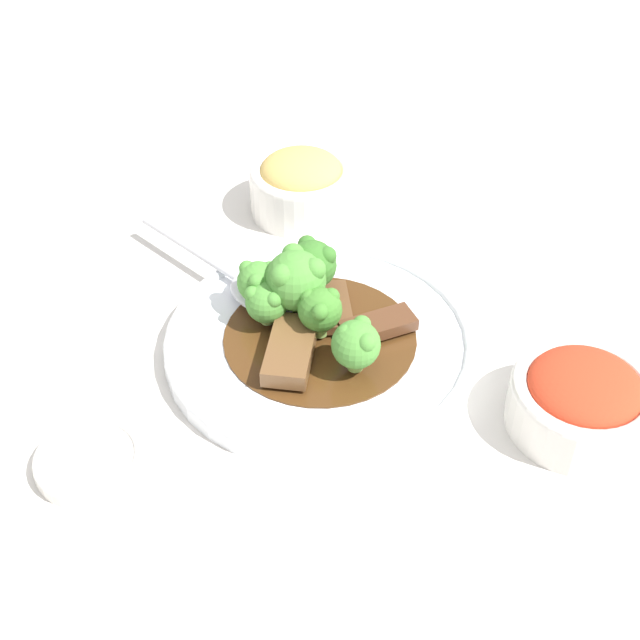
{
  "coord_description": "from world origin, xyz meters",
  "views": [
    {
      "loc": [
        -0.24,
        -0.48,
        0.51
      ],
      "look_at": [
        0.0,
        0.0,
        0.03
      ],
      "focal_mm": 50.0,
      "sensor_mm": 36.0,
      "label": 1
    }
  ],
  "objects_px": {
    "side_bowl_kimchi": "(582,399)",
    "sauce_dish": "(88,460)",
    "beef_strip_0": "(333,307)",
    "side_bowl_appetizer": "(301,184)",
    "main_plate": "(320,342)",
    "beef_strip_2": "(378,325)",
    "beef_strip_1": "(291,350)",
    "broccoli_floret_3": "(321,312)",
    "serving_spoon": "(256,287)",
    "broccoli_floret_1": "(267,301)",
    "broccoli_floret_0": "(258,282)",
    "broccoli_floret_4": "(356,344)",
    "broccoli_floret_5": "(296,279)",
    "broccoli_floret_2": "(312,264)"
  },
  "relations": [
    {
      "from": "side_bowl_kimchi",
      "to": "sauce_dish",
      "type": "height_order",
      "value": "side_bowl_kimchi"
    },
    {
      "from": "beef_strip_0",
      "to": "side_bowl_appetizer",
      "type": "xyz_separation_m",
      "value": [
        0.05,
        0.17,
        0.01
      ]
    },
    {
      "from": "main_plate",
      "to": "beef_strip_2",
      "type": "bearing_deg",
      "value": -21.64
    },
    {
      "from": "beef_strip_1",
      "to": "sauce_dish",
      "type": "height_order",
      "value": "beef_strip_1"
    },
    {
      "from": "main_plate",
      "to": "beef_strip_1",
      "type": "xyz_separation_m",
      "value": [
        -0.03,
        -0.01,
        0.02
      ]
    },
    {
      "from": "main_plate",
      "to": "broccoli_floret_3",
      "type": "distance_m",
      "value": 0.04
    },
    {
      "from": "broccoli_floret_3",
      "to": "serving_spoon",
      "type": "relative_size",
      "value": 0.22
    },
    {
      "from": "broccoli_floret_1",
      "to": "main_plate",
      "type": "bearing_deg",
      "value": -46.54
    },
    {
      "from": "beef_strip_1",
      "to": "broccoli_floret_1",
      "type": "relative_size",
      "value": 2.09
    },
    {
      "from": "beef_strip_0",
      "to": "sauce_dish",
      "type": "xyz_separation_m",
      "value": [
        -0.23,
        -0.06,
        -0.02
      ]
    },
    {
      "from": "main_plate",
      "to": "beef_strip_0",
      "type": "height_order",
      "value": "beef_strip_0"
    },
    {
      "from": "main_plate",
      "to": "broccoli_floret_1",
      "type": "xyz_separation_m",
      "value": [
        -0.03,
        0.03,
        0.03
      ]
    },
    {
      "from": "broccoli_floret_1",
      "to": "side_bowl_kimchi",
      "type": "bearing_deg",
      "value": -48.95
    },
    {
      "from": "beef_strip_2",
      "to": "broccoli_floret_0",
      "type": "bearing_deg",
      "value": 136.41
    },
    {
      "from": "serving_spoon",
      "to": "broccoli_floret_4",
      "type": "bearing_deg",
      "value": -74.86
    },
    {
      "from": "beef_strip_0",
      "to": "side_bowl_appetizer",
      "type": "distance_m",
      "value": 0.18
    },
    {
      "from": "broccoli_floret_3",
      "to": "side_bowl_kimchi",
      "type": "relative_size",
      "value": 0.41
    },
    {
      "from": "beef_strip_2",
      "to": "beef_strip_1",
      "type": "bearing_deg",
      "value": 177.17
    },
    {
      "from": "side_bowl_appetizer",
      "to": "broccoli_floret_0",
      "type": "bearing_deg",
      "value": -127.58
    },
    {
      "from": "broccoli_floret_4",
      "to": "sauce_dish",
      "type": "xyz_separation_m",
      "value": [
        -0.21,
        0.01,
        -0.04
      ]
    },
    {
      "from": "broccoli_floret_0",
      "to": "broccoli_floret_4",
      "type": "distance_m",
      "value": 0.11
    },
    {
      "from": "broccoli_floret_5",
      "to": "side_bowl_appetizer",
      "type": "distance_m",
      "value": 0.18
    },
    {
      "from": "broccoli_floret_5",
      "to": "beef_strip_2",
      "type": "bearing_deg",
      "value": -45.46
    },
    {
      "from": "broccoli_floret_2",
      "to": "side_bowl_kimchi",
      "type": "bearing_deg",
      "value": -60.17
    },
    {
      "from": "beef_strip_1",
      "to": "broccoli_floret_3",
      "type": "distance_m",
      "value": 0.04
    },
    {
      "from": "broccoli_floret_1",
      "to": "broccoli_floret_5",
      "type": "distance_m",
      "value": 0.03
    },
    {
      "from": "broccoli_floret_3",
      "to": "broccoli_floret_0",
      "type": "bearing_deg",
      "value": 117.18
    },
    {
      "from": "broccoli_floret_3",
      "to": "side_bowl_appetizer",
      "type": "bearing_deg",
      "value": 68.27
    },
    {
      "from": "broccoli_floret_1",
      "to": "broccoli_floret_0",
      "type": "bearing_deg",
      "value": 85.35
    },
    {
      "from": "main_plate",
      "to": "side_bowl_appetizer",
      "type": "height_order",
      "value": "side_bowl_appetizer"
    },
    {
      "from": "main_plate",
      "to": "side_bowl_kimchi",
      "type": "bearing_deg",
      "value": -49.48
    },
    {
      "from": "main_plate",
      "to": "broccoli_floret_5",
      "type": "bearing_deg",
      "value": 99.54
    },
    {
      "from": "main_plate",
      "to": "side_bowl_appetizer",
      "type": "xyz_separation_m",
      "value": [
        0.08,
        0.19,
        0.02
      ]
    },
    {
      "from": "broccoli_floret_0",
      "to": "broccoli_floret_1",
      "type": "distance_m",
      "value": 0.02
    },
    {
      "from": "side_bowl_appetizer",
      "to": "beef_strip_0",
      "type": "bearing_deg",
      "value": -107.57
    },
    {
      "from": "side_bowl_kimchi",
      "to": "serving_spoon",
      "type": "bearing_deg",
      "value": 125.05
    },
    {
      "from": "beef_strip_1",
      "to": "broccoli_floret_0",
      "type": "height_order",
      "value": "broccoli_floret_0"
    },
    {
      "from": "main_plate",
      "to": "broccoli_floret_4",
      "type": "height_order",
      "value": "broccoli_floret_4"
    },
    {
      "from": "broccoli_floret_4",
      "to": "serving_spoon",
      "type": "height_order",
      "value": "broccoli_floret_4"
    },
    {
      "from": "broccoli_floret_5",
      "to": "beef_strip_1",
      "type": "bearing_deg",
      "value": -120.36
    },
    {
      "from": "broccoli_floret_4",
      "to": "main_plate",
      "type": "bearing_deg",
      "value": 97.96
    },
    {
      "from": "broccoli_floret_3",
      "to": "broccoli_floret_4",
      "type": "bearing_deg",
      "value": -80.09
    },
    {
      "from": "broccoli_floret_4",
      "to": "side_bowl_kimchi",
      "type": "distance_m",
      "value": 0.17
    },
    {
      "from": "serving_spoon",
      "to": "broccoli_floret_3",
      "type": "bearing_deg",
      "value": -71.88
    },
    {
      "from": "broccoli_floret_2",
      "to": "beef_strip_2",
      "type": "bearing_deg",
      "value": -67.68
    },
    {
      "from": "beef_strip_2",
      "to": "broccoli_floret_5",
      "type": "xyz_separation_m",
      "value": [
        -0.05,
        0.05,
        0.03
      ]
    },
    {
      "from": "side_bowl_appetizer",
      "to": "broccoli_floret_5",
      "type": "bearing_deg",
      "value": -117.37
    },
    {
      "from": "beef_strip_1",
      "to": "broccoli_floret_5",
      "type": "bearing_deg",
      "value": 59.64
    },
    {
      "from": "beef_strip_1",
      "to": "broccoli_floret_1",
      "type": "xyz_separation_m",
      "value": [
        0.0,
        0.05,
        0.01
      ]
    },
    {
      "from": "broccoli_floret_1",
      "to": "side_bowl_kimchi",
      "type": "xyz_separation_m",
      "value": [
        0.17,
        -0.19,
        -0.01
      ]
    }
  ]
}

